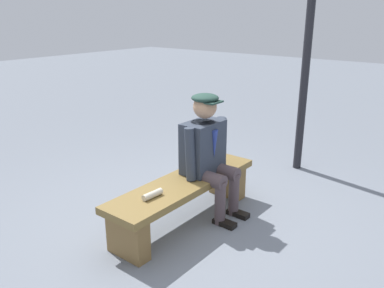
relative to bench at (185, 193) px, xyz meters
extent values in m
plane|color=slate|center=(0.00, 0.00, -0.32)|extent=(30.00, 30.00, 0.00)
cube|color=brown|center=(0.00, 0.00, 0.10)|extent=(1.83, 0.48, 0.07)
cube|color=brown|center=(-0.78, 0.00, -0.13)|extent=(0.15, 0.41, 0.38)
cube|color=brown|center=(0.78, 0.00, -0.13)|extent=(0.15, 0.41, 0.38)
cube|color=#2F3745|center=(-0.30, 0.00, 0.40)|extent=(0.46, 0.28, 0.53)
cylinder|color=#1E2338|center=(-0.30, 0.00, 0.64)|extent=(0.25, 0.25, 0.06)
cone|color=navy|center=(-0.30, 0.14, 0.46)|extent=(0.07, 0.07, 0.29)
sphere|color=tan|center=(-0.30, 0.02, 0.83)|extent=(0.24, 0.24, 0.24)
ellipsoid|color=#203A32|center=(-0.30, 0.02, 0.92)|extent=(0.27, 0.27, 0.08)
cube|color=#203A32|center=(-0.30, 0.13, 0.89)|extent=(0.19, 0.11, 0.02)
cylinder|color=#4D3F43|center=(-0.43, 0.16, 0.14)|extent=(0.15, 0.39, 0.15)
cylinder|color=#4D3F43|center=(-0.43, 0.31, -0.09)|extent=(0.11, 0.11, 0.46)
cube|color=black|center=(-0.43, 0.37, -0.29)|extent=(0.10, 0.24, 0.05)
cylinder|color=#2F3745|center=(-0.56, 0.04, 0.40)|extent=(0.11, 0.13, 0.53)
cylinder|color=#4D3F43|center=(-0.18, 0.16, 0.14)|extent=(0.15, 0.39, 0.15)
cylinder|color=#4D3F43|center=(-0.18, 0.31, -0.09)|extent=(0.11, 0.11, 0.46)
cube|color=black|center=(-0.18, 0.37, -0.29)|extent=(0.10, 0.24, 0.05)
cylinder|color=#2F3745|center=(-0.04, 0.04, 0.40)|extent=(0.11, 0.13, 0.54)
cylinder|color=beige|center=(0.47, 0.02, 0.16)|extent=(0.22, 0.07, 0.06)
cylinder|color=black|center=(-2.10, 0.28, 1.24)|extent=(0.10, 0.10, 3.11)
camera|label=1|loc=(2.79, 2.31, 1.73)|focal=37.17mm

